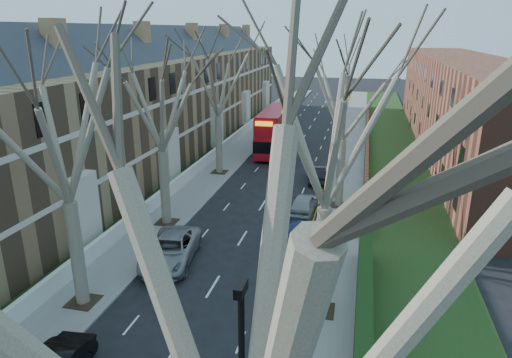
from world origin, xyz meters
The scene contains 17 objects.
pavement_left centered at (-6.00, 39.00, 0.06)m, with size 3.00×102.00×0.12m, color slate.
pavement_right centered at (6.00, 39.00, 0.06)m, with size 3.00×102.00×0.12m, color slate.
terrace_left centered at (-13.65, 31.00, 5.53)m, with size 9.70×78.00×13.60m.
flats_right centered at (17.46, 43.00, 4.98)m, with size 13.97×54.00×10.00m.
front_wall_left centered at (-7.65, 31.00, 0.62)m, with size 0.30×78.00×1.00m.
grass_verge_right centered at (10.50, 39.00, 0.15)m, with size 6.00×102.00×0.06m.
tree_left_mid centered at (-5.70, 6.00, 9.56)m, with size 10.50×10.50×14.71m.
tree_left_far centered at (-5.70, 16.00, 9.24)m, with size 10.15×10.15×14.22m.
tree_left_dist centered at (-5.70, 28.00, 9.56)m, with size 10.50×10.50×14.71m.
tree_right_near centered at (5.70, -6.00, 9.86)m, with size 10.85×10.85×15.20m.
tree_right_mid centered at (5.70, 8.00, 9.56)m, with size 10.50×10.50×14.71m.
tree_right_far centered at (5.70, 22.00, 9.24)m, with size 10.15×10.15×14.22m.
double_decker_bus centered at (-2.28, 37.13, 2.23)m, with size 2.94×10.91×4.54m.
car_left_far centered at (-3.20, 10.98, 0.79)m, with size 2.63×5.71×1.59m, color gray.
car_right_near centered at (3.70, 14.61, 0.78)m, with size 2.20×5.40×1.57m, color navy.
car_right_mid centered at (3.29, 20.22, 0.72)m, with size 1.70×4.22×1.44m, color gray.
car_right_far centered at (3.44, 27.75, 0.71)m, with size 1.50×4.29×1.41m, color black.
Camera 1 is at (7.07, -10.93, 12.90)m, focal length 32.00 mm.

